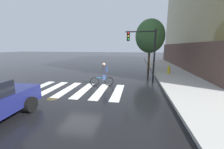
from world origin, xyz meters
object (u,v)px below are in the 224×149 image
Objects in this scene: street_tree_near at (150,36)px; cyclist at (104,75)px; traffic_light_near at (144,46)px; fire_hydrant at (169,70)px; manhole_cover at (53,98)px.

cyclist is at bearing -116.82° from street_tree_near.
traffic_light_near is at bearing 39.42° from cyclist.
cyclist is 7.40m from fire_hydrant.
traffic_light_near reaches higher than manhole_cover.
cyclist is 0.40× the size of traffic_light_near.
manhole_cover is 12.53m from street_tree_near.
street_tree_near reaches higher than traffic_light_near.
traffic_light_near is 0.71× the size of street_tree_near.
street_tree_near reaches higher than manhole_cover.
fire_hydrant is (5.51, 4.93, -0.31)m from cyclist.
fire_hydrant is at bearing 44.34° from traffic_light_near.
cyclist is at bearing -138.15° from fire_hydrant.
street_tree_near reaches higher than cyclist.
cyclist is 8.86m from street_tree_near.
manhole_cover is 0.15× the size of traffic_light_near.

